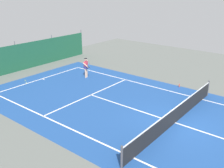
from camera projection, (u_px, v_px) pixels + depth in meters
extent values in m
plane|color=slate|center=(175.00, 123.00, 14.64)|extent=(36.00, 36.00, 0.00)
cube|color=#1E478C|center=(175.00, 123.00, 14.64)|extent=(11.02, 26.60, 0.01)
cube|color=white|center=(42.00, 79.00, 21.59)|extent=(8.22, 0.10, 0.01)
cube|color=white|center=(134.00, 158.00, 11.63)|extent=(0.10, 23.80, 0.01)
cube|color=white|center=(202.00, 99.00, 17.64)|extent=(0.10, 23.80, 0.01)
cube|color=white|center=(91.00, 95.00, 18.38)|extent=(8.22, 0.10, 0.01)
cube|color=white|center=(175.00, 123.00, 14.64)|extent=(0.10, 12.80, 0.01)
cube|color=white|center=(43.00, 79.00, 21.51)|extent=(0.10, 0.30, 0.01)
cube|color=black|center=(176.00, 115.00, 14.47)|extent=(9.92, 0.03, 0.95)
cube|color=white|center=(176.00, 107.00, 14.30)|extent=(9.92, 0.04, 0.05)
cylinder|color=#47474C|center=(122.00, 157.00, 10.78)|extent=(0.10, 0.10, 1.10)
cylinder|color=#47474C|center=(208.00, 88.00, 18.11)|extent=(0.10, 0.10, 1.10)
cube|color=#195138|center=(17.00, 58.00, 23.16)|extent=(16.22, 0.06, 2.40)
cylinder|color=#595B60|center=(16.00, 56.00, 23.15)|extent=(0.08, 0.08, 2.70)
cylinder|color=#595B60|center=(53.00, 48.00, 26.11)|extent=(0.08, 0.08, 2.70)
cylinder|color=#595B60|center=(81.00, 42.00, 29.08)|extent=(0.08, 0.08, 2.70)
cube|color=#234C1E|center=(14.00, 64.00, 23.74)|extent=(14.60, 0.70, 1.10)
cylinder|color=#D8AD8C|center=(87.00, 72.00, 21.91)|extent=(0.12, 0.12, 0.82)
cylinder|color=#D8AD8C|center=(86.00, 73.00, 21.74)|extent=(0.12, 0.12, 0.82)
cylinder|color=navy|center=(86.00, 67.00, 21.65)|extent=(0.40, 0.40, 0.22)
cube|color=#D1384C|center=(86.00, 65.00, 21.58)|extent=(0.40, 0.28, 0.56)
sphere|color=#D8AD8C|center=(86.00, 60.00, 21.43)|extent=(0.22, 0.22, 0.22)
cylinder|color=black|center=(86.00, 59.00, 21.40)|extent=(0.23, 0.23, 0.04)
cylinder|color=#D8AD8C|center=(87.00, 64.00, 21.77)|extent=(0.09, 0.09, 0.58)
cylinder|color=#D8AD8C|center=(86.00, 65.00, 21.33)|extent=(0.22, 0.53, 0.41)
cylinder|color=black|center=(89.00, 67.00, 21.21)|extent=(0.10, 0.27, 0.13)
torus|color=teal|center=(89.00, 65.00, 21.13)|extent=(0.33, 0.20, 0.29)
sphere|color=#CCDB33|center=(26.00, 83.00, 20.59)|extent=(0.07, 0.07, 0.07)
sphere|color=#CCDB33|center=(25.00, 80.00, 21.14)|extent=(0.07, 0.07, 0.07)
cylinder|color=black|center=(8.00, 64.00, 24.68)|extent=(0.23, 0.64, 0.64)
cylinder|color=#D84C38|center=(179.00, 85.00, 19.81)|extent=(0.08, 0.08, 0.24)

